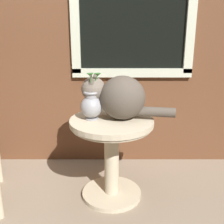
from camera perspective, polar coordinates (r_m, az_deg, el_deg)
The scene contains 5 objects.
ground_plane at distance 1.97m, azimuth -5.66°, elevation -19.00°, with size 6.00×6.00×0.00m, color gray.
back_wall at distance 2.30m, azimuth -4.54°, elevation 20.77°, with size 4.00×0.07×2.60m.
wicker_side_table at distance 1.89m, azimuth -0.00°, elevation -6.54°, with size 0.55×0.55×0.57m.
cat at distance 1.80m, azimuth 1.59°, elevation 3.14°, with size 0.61×0.33×0.29m.
pewter_vase_with_ivy at distance 1.80m, azimuth -4.14°, elevation 1.45°, with size 0.14×0.14×0.31m.
Camera 1 is at (0.19, -1.57, 1.17)m, focal length 44.66 mm.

